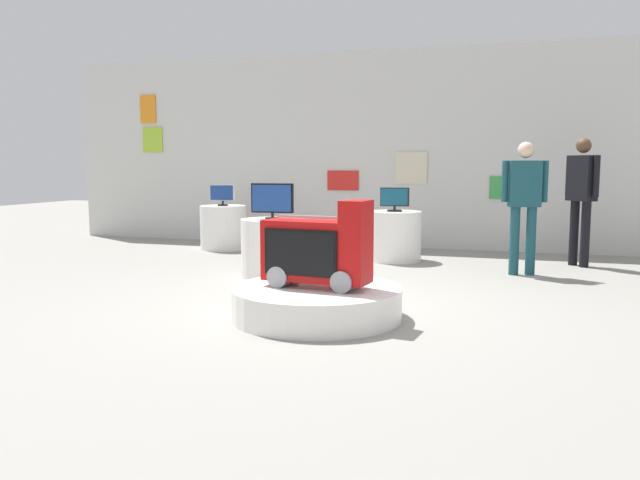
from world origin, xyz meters
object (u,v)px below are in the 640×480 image
object	(u,v)px
tv_on_right_rear	(272,200)
shopper_browsing_near_truck	(524,198)
tv_on_left_rear	(395,199)
tv_on_center_rear	(222,194)
main_display_pedestal	(316,303)
display_pedestal_left_rear	(394,236)
shopper_browsing_rear	(582,192)
display_pedestal_center_rear	(223,227)
novelty_firetruck_tv	(318,252)
display_pedestal_right_rear	(273,248)

from	to	relation	value
tv_on_right_rear	shopper_browsing_near_truck	world-z (taller)	shopper_browsing_near_truck
tv_on_left_rear	tv_on_center_rear	size ratio (longest dim) A/B	1.04
main_display_pedestal	display_pedestal_left_rear	distance (m)	3.66
main_display_pedestal	shopper_browsing_rear	bearing A→B (deg)	57.20
tv_on_right_rear	shopper_browsing_near_truck	size ratio (longest dim) A/B	0.32
tv_on_left_rear	tv_on_center_rear	world-z (taller)	tv_on_center_rear
main_display_pedestal	tv_on_right_rear	world-z (taller)	tv_on_right_rear
main_display_pedestal	display_pedestal_center_rear	distance (m)	5.01
main_display_pedestal	shopper_browsing_near_truck	world-z (taller)	shopper_browsing_near_truck
display_pedestal_left_rear	novelty_firetruck_tv	bearing A→B (deg)	-89.89
novelty_firetruck_tv	shopper_browsing_rear	world-z (taller)	shopper_browsing_rear
main_display_pedestal	display_pedestal_right_rear	xyz separation A→B (m)	(-1.18, 1.91, 0.22)
tv_on_left_rear	tv_on_right_rear	world-z (taller)	tv_on_right_rear
display_pedestal_left_rear	tv_on_center_rear	xyz separation A→B (m)	(-2.92, 0.42, 0.55)
novelty_firetruck_tv	display_pedestal_left_rear	bearing A→B (deg)	90.11
shopper_browsing_rear	novelty_firetruck_tv	bearing A→B (deg)	-122.55
main_display_pedestal	shopper_browsing_rear	size ratio (longest dim) A/B	0.88
shopper_browsing_near_truck	tv_on_left_rear	bearing A→B (deg)	158.02
display_pedestal_left_rear	display_pedestal_center_rear	distance (m)	2.95
display_pedestal_left_rear	tv_on_center_rear	distance (m)	3.00
display_pedestal_center_rear	novelty_firetruck_tv	bearing A→B (deg)	-54.37
display_pedestal_left_rear	display_pedestal_right_rear	xyz separation A→B (m)	(-1.19, -1.74, 0.00)
tv_on_left_rear	tv_on_right_rear	bearing A→B (deg)	-124.27
display_pedestal_left_rear	display_pedestal_right_rear	world-z (taller)	same
main_display_pedestal	display_pedestal_right_rear	bearing A→B (deg)	121.65
display_pedestal_left_rear	tv_on_right_rear	xyz separation A→B (m)	(-1.19, -1.75, 0.60)
display_pedestal_left_rear	tv_on_center_rear	bearing A→B (deg)	171.89
tv_on_left_rear	shopper_browsing_near_truck	size ratio (longest dim) A/B	0.25
tv_on_center_rear	display_pedestal_right_rear	bearing A→B (deg)	-51.28
novelty_firetruck_tv	shopper_browsing_rear	size ratio (longest dim) A/B	0.57
novelty_firetruck_tv	display_pedestal_right_rear	distance (m)	2.28
novelty_firetruck_tv	display_pedestal_center_rear	world-z (taller)	novelty_firetruck_tv
shopper_browsing_near_truck	shopper_browsing_rear	world-z (taller)	shopper_browsing_rear
tv_on_center_rear	display_pedestal_right_rear	distance (m)	2.82
display_pedestal_center_rear	tv_on_center_rear	world-z (taller)	tv_on_center_rear
display_pedestal_left_rear	tv_on_right_rear	world-z (taller)	tv_on_right_rear
display_pedestal_left_rear	display_pedestal_right_rear	size ratio (longest dim) A/B	0.99
novelty_firetruck_tv	display_pedestal_left_rear	size ratio (longest dim) A/B	1.28
tv_on_center_rear	tv_on_right_rear	bearing A→B (deg)	-51.34
tv_on_left_rear	shopper_browsing_near_truck	bearing A→B (deg)	-21.98
novelty_firetruck_tv	shopper_browsing_near_truck	world-z (taller)	shopper_browsing_near_truck
novelty_firetruck_tv	tv_on_left_rear	xyz separation A→B (m)	(-0.01, 3.66, 0.28)
main_display_pedestal	display_pedestal_center_rear	size ratio (longest dim) A/B	2.04
tv_on_center_rear	display_pedestal_right_rear	size ratio (longest dim) A/B	0.51
display_pedestal_center_rear	display_pedestal_right_rear	bearing A→B (deg)	-51.35
tv_on_right_rear	tv_on_center_rear	bearing A→B (deg)	128.66
tv_on_right_rear	shopper_browsing_near_truck	distance (m)	3.13
tv_on_left_rear	display_pedestal_center_rear	bearing A→B (deg)	171.73
novelty_firetruck_tv	shopper_browsing_near_truck	distance (m)	3.45
display_pedestal_right_rear	tv_on_right_rear	distance (m)	0.60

